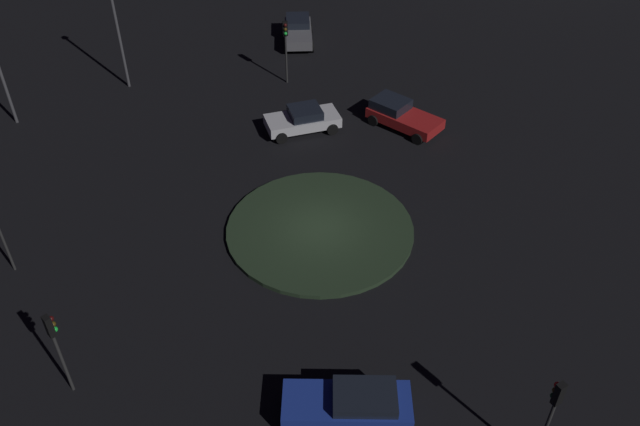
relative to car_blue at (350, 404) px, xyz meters
The scene contains 10 objects.
ground_plane 10.19m from the car_blue, 84.68° to the left, with size 114.15×114.15×0.00m, color black.
roundabout_island 10.18m from the car_blue, 84.68° to the left, with size 8.84×8.84×0.21m, color #263823.
car_blue is the anchor object (origin of this frame).
car_grey 30.66m from the car_blue, 83.56° to the left, with size 2.59×4.42×1.47m.
car_white 19.03m from the car_blue, 84.80° to the left, with size 4.33×2.46×1.41m.
car_red 19.70m from the car_blue, 68.19° to the left, with size 4.13×4.49×1.45m.
traffic_light_southwest 10.45m from the car_blue, 161.96° to the left, with size 0.40×0.37×3.96m.
traffic_light_south 6.73m from the car_blue, 26.92° to the right, with size 0.36×0.39×4.28m.
traffic_light_north 24.86m from the car_blue, 86.05° to the left, with size 0.31×0.36×4.09m.
streetlamp_northwest_near 27.73m from the car_blue, 107.39° to the left, with size 0.46×0.46×7.73m.
Camera 1 is at (-4.66, -23.34, 20.78)m, focal length 37.51 mm.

